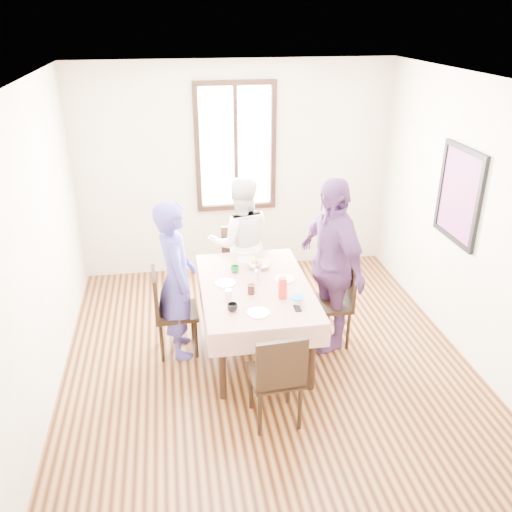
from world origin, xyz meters
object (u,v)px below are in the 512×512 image
object	(u,v)px
chair_far	(241,268)
chair_left	(176,312)
dining_table	(255,319)
person_far	(241,243)
person_left	(176,280)
chair_right	(329,304)
chair_near	(275,375)
person_right	(330,265)

from	to	relation	value
chair_far	chair_left	bearing A→B (deg)	50.67
dining_table	chair_left	xyz separation A→B (m)	(-0.78, 0.14, 0.08)
chair_far	person_far	xyz separation A→B (m)	(0.00, -0.02, 0.32)
chair_left	person_left	distance (m)	0.36
person_far	dining_table	bearing A→B (deg)	89.81
chair_right	chair_far	bearing A→B (deg)	40.42
dining_table	person_left	world-z (taller)	person_left
person_far	chair_right	bearing A→B (deg)	128.93
chair_left	person_left	xyz separation A→B (m)	(0.02, 0.00, 0.36)
dining_table	chair_left	distance (m)	0.80
chair_near	chair_left	bearing A→B (deg)	120.45
chair_left	person_left	world-z (taller)	person_left
chair_far	person_left	distance (m)	1.22
dining_table	person_right	size ratio (longest dim) A/B	0.83
chair_right	chair_far	xyz separation A→B (m)	(-0.78, 0.98, 0.00)
person_left	chair_right	bearing A→B (deg)	-100.08
chair_far	chair_right	bearing A→B (deg)	130.65
dining_table	chair_far	xyz separation A→B (m)	(0.00, 1.03, 0.08)
chair_left	person_far	world-z (taller)	person_far
person_right	chair_far	bearing A→B (deg)	-157.90
chair_left	person_right	size ratio (longest dim) A/B	0.50
chair_left	chair_right	world-z (taller)	same
dining_table	person_far	distance (m)	1.09
dining_table	chair_right	world-z (taller)	chair_right
chair_far	chair_near	size ratio (longest dim) A/B	1.00
person_right	dining_table	bearing A→B (deg)	-102.22
chair_near	chair_far	bearing A→B (deg)	86.63
dining_table	chair_near	size ratio (longest dim) A/B	1.64
chair_left	person_far	size ratio (longest dim) A/B	0.58
dining_table	chair_right	bearing A→B (deg)	3.42
chair_far	person_right	distance (m)	1.32
dining_table	chair_left	world-z (taller)	chair_left
dining_table	person_left	bearing A→B (deg)	169.57
chair_left	chair_right	distance (m)	1.57
person_left	person_right	world-z (taller)	person_right
dining_table	person_right	world-z (taller)	person_right
chair_near	person_right	xyz separation A→B (m)	(0.76, 1.07, 0.45)
chair_near	person_far	distance (m)	2.06
chair_right	chair_near	world-z (taller)	same
person_left	person_right	bearing A→B (deg)	-100.13
chair_near	person_left	xyz separation A→B (m)	(-0.76, 1.17, 0.36)
chair_near	person_far	world-z (taller)	person_far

